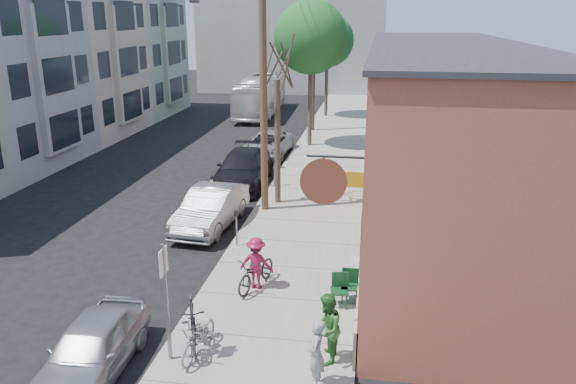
# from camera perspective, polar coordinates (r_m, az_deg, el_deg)

# --- Properties ---
(ground) EXTENTS (120.00, 120.00, 0.00)m
(ground) POSITION_cam_1_polar(r_m,az_deg,el_deg) (18.56, -13.03, -6.92)
(ground) COLOR black
(sidewalk) EXTENTS (4.50, 58.00, 0.15)m
(sidewalk) POSITION_cam_1_polar(r_m,az_deg,el_deg) (27.69, 3.73, 1.98)
(sidewalk) COLOR gray
(sidewalk) RESTS_ON ground
(cafe_building) EXTENTS (6.60, 20.20, 6.61)m
(cafe_building) POSITION_cam_1_polar(r_m,az_deg,el_deg) (21.09, 15.24, 5.38)
(cafe_building) COLOR #974A38
(cafe_building) RESTS_ON ground
(apartment_row) EXTENTS (6.30, 32.00, 9.00)m
(apartment_row) POSITION_cam_1_polar(r_m,az_deg,el_deg) (35.02, -23.35, 11.30)
(apartment_row) COLOR #96A48A
(apartment_row) RESTS_ON ground
(end_cap_building) EXTENTS (18.00, 8.00, 12.00)m
(end_cap_building) POSITION_cam_1_polar(r_m,az_deg,el_deg) (58.20, 0.61, 16.24)
(end_cap_building) COLOR #9B9B96
(end_cap_building) RESTS_ON ground
(sign_post) EXTENTS (0.07, 0.45, 2.80)m
(sign_post) POSITION_cam_1_polar(r_m,az_deg,el_deg) (12.65, -12.32, -9.87)
(sign_post) COLOR slate
(sign_post) RESTS_ON sidewalk
(parking_meter_near) EXTENTS (0.14, 0.14, 1.24)m
(parking_meter_near) POSITION_cam_1_polar(r_m,az_deg,el_deg) (18.68, -5.28, -3.07)
(parking_meter_near) COLOR slate
(parking_meter_near) RESTS_ON sidewalk
(parking_meter_far) EXTENTS (0.14, 0.14, 1.24)m
(parking_meter_far) POSITION_cam_1_polar(r_m,az_deg,el_deg) (25.06, -1.41, 2.47)
(parking_meter_far) COLOR slate
(parking_meter_far) RESTS_ON sidewalk
(utility_pole_near) EXTENTS (3.57, 0.28, 10.00)m
(utility_pole_near) POSITION_cam_1_polar(r_m,az_deg,el_deg) (21.20, -2.69, 11.82)
(utility_pole_near) COLOR #503A28
(utility_pole_near) RESTS_ON sidewalk
(utility_pole_far) EXTENTS (1.80, 0.28, 10.00)m
(utility_pole_far) POSITION_cam_1_polar(r_m,az_deg,el_deg) (36.80, 2.60, 14.27)
(utility_pole_far) COLOR #503A28
(utility_pole_far) RESTS_ON sidewalk
(tree_bare) EXTENTS (0.24, 0.24, 4.99)m
(tree_bare) POSITION_cam_1_polar(r_m,az_deg,el_deg) (22.49, -1.08, 5.05)
(tree_bare) COLOR #44392C
(tree_bare) RESTS_ON sidewalk
(tree_leafy_mid) EXTENTS (4.10, 4.10, 8.19)m
(tree_leafy_mid) POSITION_cam_1_polar(r_m,az_deg,el_deg) (32.38, 2.32, 15.43)
(tree_leafy_mid) COLOR #44392C
(tree_leafy_mid) RESTS_ON sidewalk
(tree_leafy_far) EXTENTS (3.87, 3.87, 7.44)m
(tree_leafy_far) POSITION_cam_1_polar(r_m,az_deg,el_deg) (42.28, 4.01, 15.11)
(tree_leafy_far) COLOR #44392C
(tree_leafy_far) RESTS_ON sidewalk
(patio_chair_a) EXTENTS (0.50, 0.50, 0.88)m
(patio_chair_a) POSITION_cam_1_polar(r_m,az_deg,el_deg) (15.37, 6.31, -9.52)
(patio_chair_a) COLOR #0F381D
(patio_chair_a) RESTS_ON sidewalk
(patio_chair_b) EXTENTS (0.57, 0.57, 0.88)m
(patio_chair_b) POSITION_cam_1_polar(r_m,az_deg,el_deg) (15.13, 5.25, -9.95)
(patio_chair_b) COLOR #0F381D
(patio_chair_b) RESTS_ON sidewalk
(patron_grey) EXTENTS (0.37, 0.56, 1.53)m
(patron_grey) POSITION_cam_1_polar(r_m,az_deg,el_deg) (12.03, 2.87, -16.10)
(patron_grey) COLOR gray
(patron_grey) RESTS_ON sidewalk
(patron_green) EXTENTS (0.64, 0.81, 1.64)m
(patron_green) POSITION_cam_1_polar(r_m,az_deg,el_deg) (12.74, 3.97, -13.69)
(patron_green) COLOR #2C6628
(patron_green) RESTS_ON sidewalk
(cyclist) EXTENTS (1.02, 0.65, 1.51)m
(cyclist) POSITION_cam_1_polar(r_m,az_deg,el_deg) (15.89, -3.25, -7.20)
(cyclist) COLOR maroon
(cyclist) RESTS_ON sidewalk
(cyclist_bike) EXTENTS (1.20, 1.97, 0.98)m
(cyclist_bike) POSITION_cam_1_polar(r_m,az_deg,el_deg) (16.01, -3.23, -8.07)
(cyclist_bike) COLOR black
(cyclist_bike) RESTS_ON sidewalk
(parked_bike_a) EXTENTS (1.18, 1.96, 1.14)m
(parked_bike_a) POSITION_cam_1_polar(r_m,az_deg,el_deg) (13.58, -9.66, -13.01)
(parked_bike_a) COLOR black
(parked_bike_a) RESTS_ON sidewalk
(parked_bike_b) EXTENTS (0.80, 1.71, 0.86)m
(parked_bike_b) POSITION_cam_1_polar(r_m,az_deg,el_deg) (13.31, -9.04, -14.37)
(parked_bike_b) COLOR slate
(parked_bike_b) RESTS_ON sidewalk
(car_0) EXTENTS (1.66, 3.83, 1.29)m
(car_0) POSITION_cam_1_polar(r_m,az_deg,el_deg) (13.39, -19.32, -14.73)
(car_0) COLOR #9B9EA2
(car_0) RESTS_ON ground
(car_1) EXTENTS (1.93, 4.59, 1.48)m
(car_1) POSITION_cam_1_polar(r_m,az_deg,el_deg) (20.84, -7.85, -1.63)
(car_1) COLOR gray
(car_1) RESTS_ON ground
(car_2) EXTENTS (2.30, 5.39, 1.55)m
(car_2) POSITION_cam_1_polar(r_m,az_deg,el_deg) (25.83, -4.57, 2.40)
(car_2) COLOR black
(car_2) RESTS_ON ground
(car_3) EXTENTS (2.39, 4.80, 1.31)m
(car_3) POSITION_cam_1_polar(r_m,az_deg,el_deg) (31.06, -2.03, 4.86)
(car_3) COLOR #A6AAAD
(car_3) RESTS_ON ground
(bus) EXTENTS (2.74, 10.42, 2.88)m
(bus) POSITION_cam_1_polar(r_m,az_deg,el_deg) (44.05, -2.81, 9.75)
(bus) COLOR white
(bus) RESTS_ON ground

